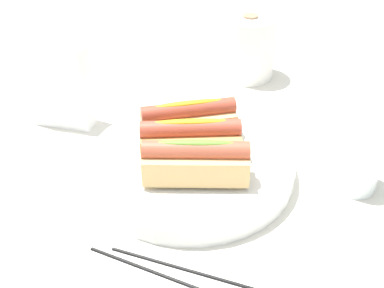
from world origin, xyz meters
name	(u,v)px	position (x,y,z in m)	size (l,w,h in m)	color
ground_plane	(191,169)	(0.00, 0.00, 0.00)	(2.40, 2.40, 0.00)	silver
serving_bowl	(192,164)	(0.00, -0.01, 0.02)	(0.32, 0.32, 0.04)	white
hotdog_front	(196,161)	(0.01, -0.07, 0.06)	(0.15, 0.06, 0.06)	#DBB270
hotdog_back	(192,140)	(0.00, -0.01, 0.06)	(0.16, 0.07, 0.06)	tan
hotdog_side	(189,121)	(-0.01, 0.04, 0.06)	(0.16, 0.09, 0.06)	#DBB270
water_glass	(357,164)	(0.25, -0.02, 0.04)	(0.07, 0.07, 0.09)	white
paper_towel_roll	(248,47)	(0.08, 0.34, 0.07)	(0.11, 0.11, 0.13)	white
napkin_box	(60,86)	(-0.24, 0.12, 0.07)	(0.11, 0.04, 0.15)	white
chopstick_near	(191,270)	(0.02, -0.21, 0.00)	(0.01, 0.01, 0.22)	black
chopstick_far	(166,276)	(-0.01, -0.22, 0.00)	(0.01, 0.01, 0.22)	black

